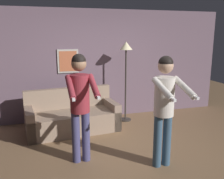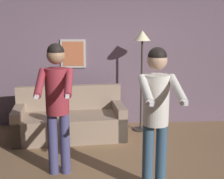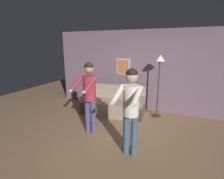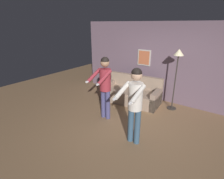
{
  "view_description": "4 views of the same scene",
  "coord_description": "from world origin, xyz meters",
  "px_view_note": "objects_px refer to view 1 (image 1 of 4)",
  "views": [
    {
      "loc": [
        -1.41,
        -3.58,
        2.02
      ],
      "look_at": [
        -0.39,
        -0.14,
        1.22
      ],
      "focal_mm": 40.0,
      "sensor_mm": 36.0,
      "label": 1
    },
    {
      "loc": [
        -0.35,
        -3.79,
        1.97
      ],
      "look_at": [
        -0.13,
        -0.04,
        1.18
      ],
      "focal_mm": 50.0,
      "sensor_mm": 36.0,
      "label": 2
    },
    {
      "loc": [
        1.26,
        -3.33,
        2.11
      ],
      "look_at": [
        -0.11,
        -0.17,
        1.24
      ],
      "focal_mm": 28.0,
      "sensor_mm": 36.0,
      "label": 3
    },
    {
      "loc": [
        1.91,
        -3.32,
        2.53
      ],
      "look_at": [
        -0.4,
        -0.14,
        1.03
      ],
      "focal_mm": 28.0,
      "sensor_mm": 36.0,
      "label": 4
    }
  ],
  "objects_px": {
    "torchiere_lamp": "(126,58)",
    "person_standing_right": "(165,101)",
    "couch": "(72,118)",
    "person_standing_left": "(80,98)"
  },
  "relations": [
    {
      "from": "couch",
      "to": "person_standing_left",
      "type": "relative_size",
      "value": 1.13
    },
    {
      "from": "couch",
      "to": "person_standing_left",
      "type": "distance_m",
      "value": 1.61
    },
    {
      "from": "couch",
      "to": "person_standing_right",
      "type": "height_order",
      "value": "person_standing_right"
    },
    {
      "from": "torchiere_lamp",
      "to": "person_standing_left",
      "type": "bearing_deg",
      "value": -128.62
    },
    {
      "from": "torchiere_lamp",
      "to": "person_standing_right",
      "type": "xyz_separation_m",
      "value": [
        -0.16,
        -2.18,
        -0.45
      ]
    },
    {
      "from": "torchiere_lamp",
      "to": "person_standing_right",
      "type": "relative_size",
      "value": 1.08
    },
    {
      "from": "couch",
      "to": "torchiere_lamp",
      "type": "relative_size",
      "value": 1.06
    },
    {
      "from": "couch",
      "to": "torchiere_lamp",
      "type": "bearing_deg",
      "value": 12.18
    },
    {
      "from": "torchiere_lamp",
      "to": "person_standing_right",
      "type": "height_order",
      "value": "torchiere_lamp"
    },
    {
      "from": "couch",
      "to": "person_standing_right",
      "type": "xyz_separation_m",
      "value": [
        1.14,
        -1.9,
        0.77
      ]
    }
  ]
}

